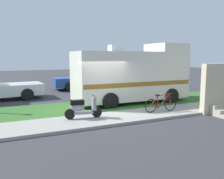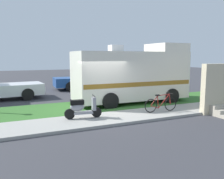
% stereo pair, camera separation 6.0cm
% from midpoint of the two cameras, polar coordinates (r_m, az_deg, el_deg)
% --- Properties ---
extents(ground_plane, '(80.00, 80.00, 0.00)m').
position_cam_midpoint_polar(ground_plane, '(11.61, -0.94, -5.66)').
color(ground_plane, '#38383D').
extents(sidewalk, '(24.00, 2.00, 0.12)m').
position_cam_midpoint_polar(sidewalk, '(10.54, 1.70, -6.73)').
color(sidewalk, '#9E9B93').
rests_on(sidewalk, ground).
extents(grass_strip, '(24.00, 3.40, 0.08)m').
position_cam_midpoint_polar(grass_strip, '(12.96, -3.61, -4.06)').
color(grass_strip, '#336628').
rests_on(grass_strip, ground).
extents(motorhome_rv, '(6.70, 2.59, 3.51)m').
position_cam_midpoint_polar(motorhome_rv, '(13.91, 4.85, 3.55)').
color(motorhome_rv, silver).
rests_on(motorhome_rv, ground).
extents(scooter, '(1.60, 0.53, 0.97)m').
position_cam_midpoint_polar(scooter, '(10.14, -7.43, -4.37)').
color(scooter, black).
rests_on(scooter, ground).
extents(bicycle, '(1.74, 0.52, 0.88)m').
position_cam_midpoint_polar(bicycle, '(11.53, 11.55, -3.43)').
color(bicycle, black).
rests_on(bicycle, ground).
extents(pickup_truck_far, '(5.34, 2.34, 1.82)m').
position_cam_midpoint_polar(pickup_truck_far, '(20.38, -4.94, 2.95)').
color(pickup_truck_far, '#1E478C').
rests_on(pickup_truck_far, ground).
extents(porch_steps, '(2.00, 1.26, 2.40)m').
position_cam_midpoint_polar(porch_steps, '(12.48, 24.48, -0.90)').
color(porch_steps, '#B2A893').
rests_on(porch_steps, ground).
extents(bottle_green, '(0.08, 0.08, 0.25)m').
position_cam_midpoint_polar(bottle_green, '(12.93, 21.62, -3.79)').
color(bottle_green, brown).
rests_on(bottle_green, ground).
extents(bottle_spare, '(0.06, 0.06, 0.26)m').
position_cam_midpoint_polar(bottle_spare, '(12.93, 21.16, -3.74)').
color(bottle_spare, '#19722D').
rests_on(bottle_spare, ground).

